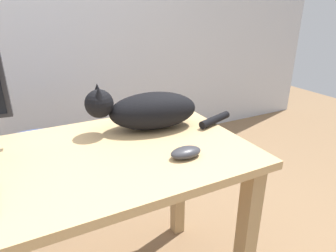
% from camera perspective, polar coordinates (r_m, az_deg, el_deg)
% --- Properties ---
extents(desk, '(1.59, 0.65, 0.73)m').
position_cam_1_polar(desk, '(1.07, -27.25, -12.95)').
color(desk, tan).
rests_on(desk, ground_plane).
extents(office_chair, '(0.48, 0.48, 0.89)m').
position_cam_1_polar(office_chair, '(1.86, -25.92, -6.50)').
color(office_chair, black).
rests_on(office_chair, ground_plane).
extents(cat, '(0.60, 0.25, 0.20)m').
position_cam_1_polar(cat, '(1.19, -3.93, 3.17)').
color(cat, black).
rests_on(cat, desk).
extents(computer_mouse, '(0.11, 0.06, 0.04)m').
position_cam_1_polar(computer_mouse, '(0.98, 3.50, -5.15)').
color(computer_mouse, '#333338').
rests_on(computer_mouse, desk).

